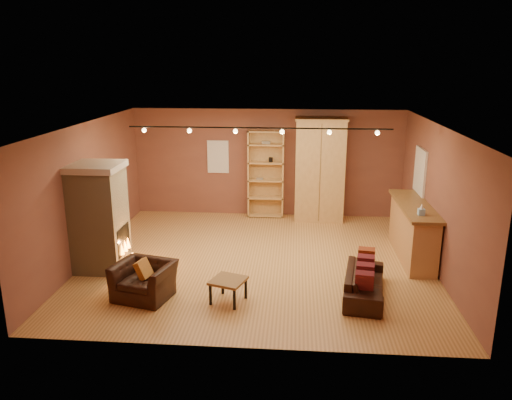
# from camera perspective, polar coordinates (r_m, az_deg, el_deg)

# --- Properties ---
(floor) EXTENTS (7.00, 7.00, 0.00)m
(floor) POSITION_cam_1_polar(r_m,az_deg,el_deg) (10.39, 0.20, -6.95)
(floor) COLOR #AD763D
(floor) RESTS_ON ground
(ceiling) EXTENTS (7.00, 7.00, 0.00)m
(ceiling) POSITION_cam_1_polar(r_m,az_deg,el_deg) (9.67, 0.21, 8.56)
(ceiling) COLOR brown
(ceiling) RESTS_ON back_wall
(back_wall) EXTENTS (7.00, 0.02, 2.80)m
(back_wall) POSITION_cam_1_polar(r_m,az_deg,el_deg) (13.09, 1.31, 4.25)
(back_wall) COLOR brown
(back_wall) RESTS_ON floor
(left_wall) EXTENTS (0.02, 6.50, 2.80)m
(left_wall) POSITION_cam_1_polar(r_m,az_deg,el_deg) (10.78, -18.68, 0.89)
(left_wall) COLOR brown
(left_wall) RESTS_ON floor
(right_wall) EXTENTS (0.02, 6.50, 2.80)m
(right_wall) POSITION_cam_1_polar(r_m,az_deg,el_deg) (10.29, 20.04, 0.08)
(right_wall) COLOR brown
(right_wall) RESTS_ON floor
(fireplace) EXTENTS (1.01, 0.98, 2.12)m
(fireplace) POSITION_cam_1_polar(r_m,az_deg,el_deg) (10.16, -17.44, -1.87)
(fireplace) COLOR tan
(fireplace) RESTS_ON floor
(back_window) EXTENTS (0.56, 0.04, 0.86)m
(back_window) POSITION_cam_1_polar(r_m,az_deg,el_deg) (13.18, -4.36, 4.95)
(back_window) COLOR white
(back_window) RESTS_ON back_wall
(bookcase) EXTENTS (0.93, 0.36, 2.28)m
(bookcase) POSITION_cam_1_polar(r_m,az_deg,el_deg) (13.03, 1.15, 3.11)
(bookcase) COLOR tan
(bookcase) RESTS_ON floor
(armoire) EXTENTS (1.29, 0.73, 2.63)m
(armoire) POSITION_cam_1_polar(r_m,az_deg,el_deg) (12.78, 7.29, 3.46)
(armoire) COLOR tan
(armoire) RESTS_ON floor
(bar_counter) EXTENTS (0.64, 2.41, 1.16)m
(bar_counter) POSITION_cam_1_polar(r_m,az_deg,el_deg) (10.89, 17.47, -3.33)
(bar_counter) COLOR tan
(bar_counter) RESTS_ON floor
(tissue_box) EXTENTS (0.14, 0.14, 0.23)m
(tissue_box) POSITION_cam_1_polar(r_m,az_deg,el_deg) (10.00, 18.39, -1.12)
(tissue_box) COLOR #8DBAE1
(tissue_box) RESTS_ON bar_counter
(right_window) EXTENTS (0.05, 0.90, 1.00)m
(right_window) POSITION_cam_1_polar(r_m,az_deg,el_deg) (11.54, 18.25, 3.15)
(right_window) COLOR white
(right_window) RESTS_ON right_wall
(loveseat) EXTENTS (0.73, 1.71, 0.72)m
(loveseat) POSITION_cam_1_polar(r_m,az_deg,el_deg) (9.01, 12.33, -8.67)
(loveseat) COLOR black
(loveseat) RESTS_ON floor
(armchair) EXTENTS (1.09, 0.84, 0.84)m
(armchair) POSITION_cam_1_polar(r_m,az_deg,el_deg) (8.94, -12.71, -8.30)
(armchair) COLOR black
(armchair) RESTS_ON floor
(coffee_table) EXTENTS (0.69, 0.69, 0.41)m
(coffee_table) POSITION_cam_1_polar(r_m,az_deg,el_deg) (8.62, -3.19, -9.41)
(coffee_table) COLOR brown
(coffee_table) RESTS_ON floor
(track_rail) EXTENTS (5.20, 0.09, 0.13)m
(track_rail) POSITION_cam_1_polar(r_m,az_deg,el_deg) (9.88, 0.30, 8.05)
(track_rail) COLOR black
(track_rail) RESTS_ON ceiling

